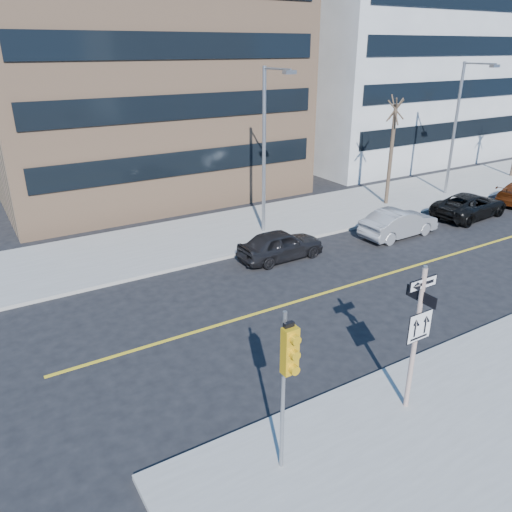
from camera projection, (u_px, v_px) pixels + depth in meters
ground at (343, 363)px, 15.30m from camera, size 120.00×120.00×0.00m
far_sidewalk at (433, 190)px, 33.35m from camera, size 66.00×6.00×0.15m
road_centerline at (479, 246)px, 24.20m from camera, size 40.00×0.14×0.01m
sign_pole at (417, 331)px, 12.38m from camera, size 0.92×0.92×4.06m
traffic_signal at (288, 363)px, 10.12m from camera, size 0.32×0.45×4.00m
parked_car_a at (281, 245)px, 22.53m from camera, size 1.67×4.06×1.38m
parked_car_b at (399, 223)px, 25.22m from camera, size 1.65×4.38×1.43m
parked_car_c at (470, 205)px, 28.14m from camera, size 2.70×5.11×1.37m
streetlight_a at (267, 142)px, 23.84m from camera, size 0.55×2.25×8.00m
streetlight_b at (459, 121)px, 30.55m from camera, size 0.55×2.25×8.00m
street_tree_west at (395, 112)px, 28.28m from camera, size 1.80×1.80×6.35m
building_brick at (124, 46)px, 32.45m from camera, size 18.00×18.00×18.00m
building_grey_mid at (381, 65)px, 42.79m from camera, size 20.00×16.00×15.00m
building_grey_far at (501, 56)px, 55.01m from camera, size 18.00×18.00×16.00m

